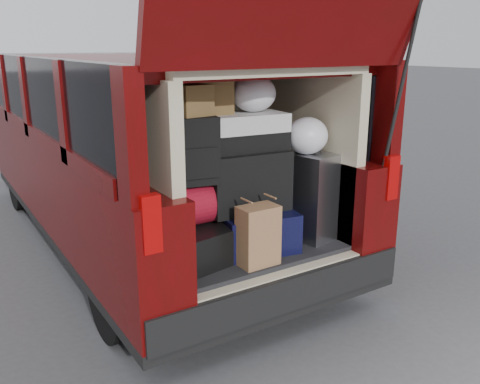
# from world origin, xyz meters

# --- Properties ---
(ground) EXTENTS (80.00, 80.00, 0.00)m
(ground) POSITION_xyz_m (0.00, 0.00, 0.00)
(ground) COLOR #3C3C3F
(ground) RESTS_ON ground
(minivan) EXTENTS (1.90, 5.35, 2.77)m
(minivan) POSITION_xyz_m (0.00, 1.86, 0.91)
(minivan) COLOR black
(minivan) RESTS_ON ground
(load_floor) EXTENTS (1.24, 1.05, 0.55)m
(load_floor) POSITION_xyz_m (0.00, 0.28, 0.28)
(load_floor) COLOR black
(load_floor) RESTS_ON ground
(black_hardshell) EXTENTS (0.51, 0.64, 0.23)m
(black_hardshell) POSITION_xyz_m (-0.36, 0.18, 0.66)
(black_hardshell) COLOR black
(black_hardshell) RESTS_ON load_floor
(navy_hardshell) EXTENTS (0.59, 0.68, 0.26)m
(navy_hardshell) POSITION_xyz_m (0.06, 0.17, 0.68)
(navy_hardshell) COLOR black
(navy_hardshell) RESTS_ON load_floor
(silver_roller) EXTENTS (0.32, 0.45, 0.61)m
(silver_roller) POSITION_xyz_m (0.48, 0.08, 0.85)
(silver_roller) COLOR silver
(silver_roller) RESTS_ON load_floor
(kraft_bag) EXTENTS (0.25, 0.16, 0.38)m
(kraft_bag) POSITION_xyz_m (-0.09, -0.15, 0.74)
(kraft_bag) COLOR #986A44
(kraft_bag) RESTS_ON load_floor
(red_duffel) EXTENTS (0.43, 0.29, 0.28)m
(red_duffel) POSITION_xyz_m (-0.33, 0.16, 0.92)
(red_duffel) COLOR maroon
(red_duffel) RESTS_ON black_hardshell
(black_soft_case) EXTENTS (0.58, 0.38, 0.40)m
(black_soft_case) POSITION_xyz_m (0.01, 0.16, 1.01)
(black_soft_case) COLOR black
(black_soft_case) RESTS_ON navy_hardshell
(backpack) EXTENTS (0.31, 0.22, 0.41)m
(backpack) POSITION_xyz_m (-0.38, 0.12, 1.26)
(backpack) COLOR black
(backpack) RESTS_ON red_duffel
(twotone_duffel) EXTENTS (0.55, 0.32, 0.24)m
(twotone_duffel) POSITION_xyz_m (0.03, 0.18, 1.33)
(twotone_duffel) COLOR silver
(twotone_duffel) RESTS_ON black_soft_case
(grocery_sack_lower) EXTENTS (0.22, 0.19, 0.18)m
(grocery_sack_lower) POSITION_xyz_m (-0.36, 0.16, 1.56)
(grocery_sack_lower) COLOR olive
(grocery_sack_lower) RESTS_ON backpack
(grocery_sack_upper) EXTENTS (0.24, 0.20, 0.24)m
(grocery_sack_upper) POSITION_xyz_m (-0.17, 0.28, 1.57)
(grocery_sack_upper) COLOR olive
(grocery_sack_upper) RESTS_ON twotone_duffel
(plastic_bag_center) EXTENTS (0.32, 0.30, 0.24)m
(plastic_bag_center) POSITION_xyz_m (0.12, 0.22, 1.57)
(plastic_bag_center) COLOR white
(plastic_bag_center) RESTS_ON twotone_duffel
(plastic_bag_right) EXTENTS (0.30, 0.29, 0.25)m
(plastic_bag_right) POSITION_xyz_m (0.44, 0.05, 1.29)
(plastic_bag_right) COLOR white
(plastic_bag_right) RESTS_ON silver_roller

